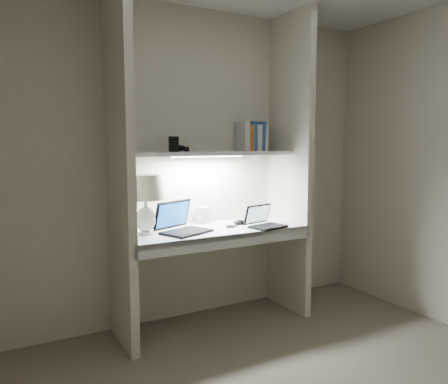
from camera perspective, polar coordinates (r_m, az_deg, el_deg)
back_wall at (r=3.60m, az=-3.39°, el=3.53°), size 3.20×0.01×2.50m
alcove_panel_left at (r=3.09m, az=-13.47°, el=2.87°), size 0.06×0.55×2.50m
alcove_panel_right at (r=3.75m, az=8.60°, el=3.59°), size 0.06×0.55×2.50m
desk at (r=3.42m, az=-1.33°, el=-5.07°), size 1.40×0.55×0.04m
desk_apron at (r=3.20m, az=0.84°, el=-6.41°), size 1.46×0.03×0.10m
shelf at (r=3.44m, az=-2.10°, el=5.07°), size 1.40×0.36×0.03m
strip_light at (r=3.44m, az=-2.10°, el=4.70°), size 0.60×0.04×0.02m
table_lamp at (r=3.20m, az=-10.25°, el=-0.28°), size 0.30×0.30×0.44m
laptop_main at (r=3.27m, az=-5.61°, el=-4.34°), size 0.43×0.40×0.23m
laptop_netbook at (r=3.47m, az=5.28°, el=-3.92°), size 0.32×0.29×0.17m
speaker at (r=3.61m, az=-2.75°, el=-3.02°), size 0.12×0.10×0.14m
mouse at (r=3.56m, az=2.06°, el=-3.95°), size 0.11×0.07×0.04m
cable_coil at (r=3.47m, az=0.99°, el=-4.47°), size 0.11×0.11×0.01m
sticky_note at (r=3.32m, az=-8.68°, el=-5.11°), size 0.07×0.07×0.00m
book_row at (r=3.74m, az=3.64°, el=7.18°), size 0.23×0.16×0.25m
shelf_box at (r=3.33m, az=-6.58°, el=6.23°), size 0.07×0.06×0.12m
shelf_gadget at (r=3.39m, az=-5.88°, el=5.72°), size 0.13×0.10×0.05m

